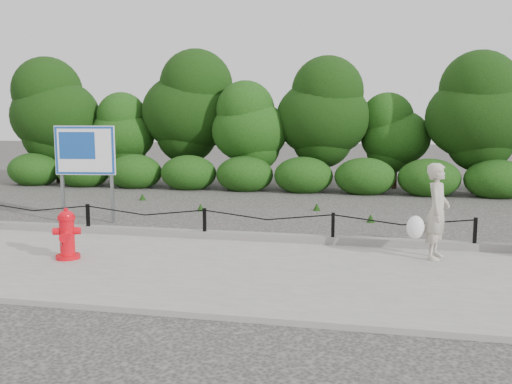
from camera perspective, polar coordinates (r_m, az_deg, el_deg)
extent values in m
plane|color=#2D2B28|center=(10.75, -5.41, -5.28)|extent=(90.00, 90.00, 0.00)
cube|color=gray|center=(8.91, -9.25, -7.81)|extent=(14.00, 4.00, 0.08)
cube|color=slate|center=(10.77, -5.34, -4.45)|extent=(14.00, 0.22, 0.14)
cube|color=black|center=(11.66, -17.26, -2.68)|extent=(0.06, 0.06, 0.60)
cube|color=black|center=(10.68, -5.43, -3.29)|extent=(0.06, 0.06, 0.60)
cube|color=black|center=(10.23, 8.10, -3.82)|extent=(0.06, 0.06, 0.60)
cube|color=black|center=(10.38, 22.04, -4.14)|extent=(0.06, 0.06, 0.60)
cylinder|color=black|center=(12.28, -22.41, -1.37)|extent=(2.50, 0.02, 0.02)
cylinder|color=black|center=(11.07, -11.64, -1.87)|extent=(2.50, 0.02, 0.02)
cylinder|color=black|center=(10.34, 1.19, -2.38)|extent=(2.50, 0.02, 0.02)
cylinder|color=black|center=(10.18, 15.16, -2.80)|extent=(2.50, 0.02, 0.02)
cylinder|color=black|center=(21.98, -20.17, 3.91)|extent=(0.18, 0.18, 2.30)
ellipsoid|color=#1E4810|center=(21.94, -20.37, 8.10)|extent=(3.40, 2.94, 3.68)
cylinder|color=black|center=(21.14, -13.79, 3.16)|extent=(0.18, 0.18, 1.66)
ellipsoid|color=#1E4810|center=(21.09, -13.89, 6.31)|extent=(2.46, 2.12, 2.66)
cylinder|color=black|center=(20.54, -7.02, 4.26)|extent=(0.18, 0.18, 2.42)
ellipsoid|color=#1E4810|center=(20.51, -7.10, 8.98)|extent=(3.58, 3.09, 3.87)
cylinder|color=black|center=(19.12, -0.66, 3.17)|extent=(0.18, 0.18, 1.82)
ellipsoid|color=#1E4810|center=(19.06, -0.67, 7.00)|extent=(2.70, 2.33, 2.91)
cylinder|color=black|center=(19.12, 6.95, 3.72)|extent=(0.18, 0.18, 2.22)
ellipsoid|color=#1E4810|center=(19.08, 7.02, 8.38)|extent=(3.29, 2.84, 3.55)
cylinder|color=black|center=(19.49, 14.39, 2.72)|extent=(0.18, 0.18, 1.62)
ellipsoid|color=#1E4810|center=(19.43, 14.50, 6.04)|extent=(2.39, 2.07, 2.59)
cylinder|color=black|center=(18.95, 22.10, 3.19)|extent=(0.18, 0.18, 2.23)
ellipsoid|color=#1E4810|center=(18.91, 22.34, 7.91)|extent=(3.30, 2.85, 3.57)
cylinder|color=red|center=(9.69, -19.17, -6.43)|extent=(0.51, 0.51, 0.07)
cylinder|color=red|center=(9.62, -19.26, -4.49)|extent=(0.31, 0.31, 0.60)
cylinder|color=red|center=(9.56, -19.34, -2.59)|extent=(0.37, 0.37, 0.06)
ellipsoid|color=red|center=(9.55, -19.35, -2.40)|extent=(0.33, 0.33, 0.19)
cylinder|color=red|center=(9.53, -19.38, -1.77)|extent=(0.09, 0.09, 0.06)
cylinder|color=red|center=(9.63, -20.26, -3.91)|extent=(0.15, 0.15, 0.12)
cylinder|color=red|center=(9.57, -18.30, -3.90)|extent=(0.15, 0.15, 0.12)
cylinder|color=red|center=(9.44, -19.48, -4.52)|extent=(0.20, 0.18, 0.17)
cylinder|color=slate|center=(9.53, -19.87, -4.98)|extent=(0.01, 0.06, 0.13)
imported|color=#B5AB9B|center=(9.49, 18.53, -1.94)|extent=(0.53, 0.67, 1.61)
ellipsoid|color=white|center=(9.36, 16.44, -3.57)|extent=(0.29, 0.23, 0.39)
cube|color=slate|center=(13.41, -19.75, 1.76)|extent=(0.07, 0.07, 2.26)
cube|color=slate|center=(12.98, -14.95, 1.77)|extent=(0.07, 0.07, 2.26)
cube|color=white|center=(13.10, -17.57, 4.20)|extent=(1.40, 0.24, 1.13)
cube|color=#154499|center=(13.08, -17.61, 4.19)|extent=(1.37, 0.19, 1.09)
cube|color=#154499|center=(13.13, -18.33, 4.67)|extent=(0.84, 0.12, 0.62)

